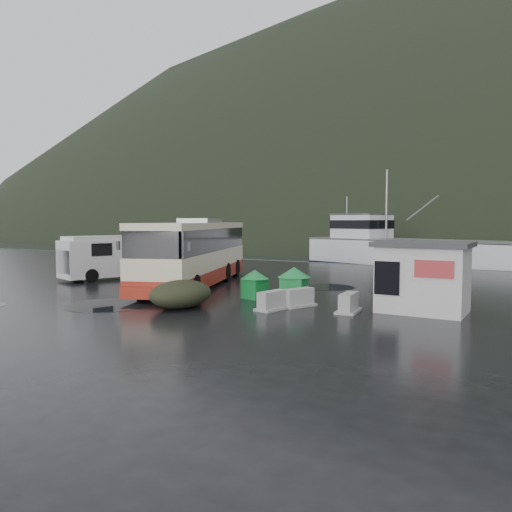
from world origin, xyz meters
The scene contains 14 objects.
ground centered at (0.00, 0.00, 0.00)m, with size 160.00×160.00×0.00m, color black.
harbor_water centered at (0.00, 110.00, 0.00)m, with size 300.00×180.00×0.02m, color black.
quay_edge centered at (0.00, 20.00, 0.00)m, with size 160.00×0.60×1.50m, color #999993.
coach_bus centered at (-0.90, 2.69, 0.00)m, with size 3.24×13.10×3.71m, color beige, non-canonical shape.
white_van centered at (-7.15, 2.81, 0.00)m, with size 2.19×6.37×2.67m, color silver, non-canonical shape.
waste_bin_left centered at (4.29, 0.22, 0.00)m, with size 0.95×0.95×1.32m, color #178135, non-canonical shape.
waste_bin_right centered at (6.05, 0.69, 0.00)m, with size 1.06×1.06×1.49m, color #178135, non-canonical shape.
dome_tent centered at (2.90, -3.41, 0.00)m, with size 2.08×2.91×1.14m, color #282B1A, non-canonical shape.
ticket_kiosk centered at (11.65, 0.50, 0.00)m, with size 3.50×2.65×2.74m, color beige, non-canonical shape.
jersey_barrier_a centered at (9.16, -0.95, 0.00)m, with size 0.75×1.49×0.75m, color #999993, non-canonical shape.
jersey_barrier_b centered at (6.35, -1.94, 0.00)m, with size 0.75×1.51×0.75m, color #999993, non-canonical shape.
jersey_barrier_c centered at (6.92, -0.73, 0.00)m, with size 0.75×1.50×0.75m, color #999993, non-canonical shape.
fishing_trawler centered at (5.24, 28.20, 0.00)m, with size 24.55×5.39×9.82m, color silver, non-canonical shape.
puddles centered at (1.09, -1.54, 0.01)m, with size 12.78×15.24×0.01m.
Camera 1 is at (15.51, -19.40, 3.53)m, focal length 35.00 mm.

